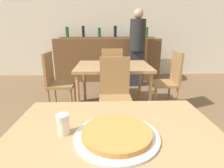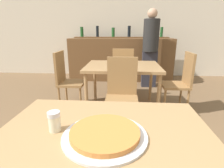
{
  "view_description": "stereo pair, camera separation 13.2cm",
  "coord_description": "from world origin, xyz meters",
  "px_view_note": "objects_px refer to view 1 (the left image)",
  "views": [
    {
      "loc": [
        -0.04,
        -0.71,
        1.25
      ],
      "look_at": [
        0.0,
        0.55,
        0.86
      ],
      "focal_mm": 28.0,
      "sensor_mm": 36.0,
      "label": 1
    },
    {
      "loc": [
        0.09,
        -0.71,
        1.25
      ],
      "look_at": [
        0.0,
        0.55,
        0.86
      ],
      "focal_mm": 28.0,
      "sensor_mm": 36.0,
      "label": 2
    }
  ],
  "objects_px": {
    "chair_far_side_front": "(115,91)",
    "chair_far_side_back": "(112,70)",
    "pizza_tray": "(117,134)",
    "chair_far_side_right": "(169,78)",
    "chair_far_side_left": "(56,79)",
    "person_standing": "(137,46)",
    "cheese_shaker": "(63,124)"
  },
  "relations": [
    {
      "from": "chair_far_side_back",
      "to": "pizza_tray",
      "type": "bearing_deg",
      "value": 88.56
    },
    {
      "from": "chair_far_side_back",
      "to": "pizza_tray",
      "type": "height_order",
      "value": "chair_far_side_back"
    },
    {
      "from": "chair_far_side_left",
      "to": "person_standing",
      "type": "distance_m",
      "value": 2.0
    },
    {
      "from": "chair_far_side_right",
      "to": "pizza_tray",
      "type": "height_order",
      "value": "chair_far_side_right"
    },
    {
      "from": "cheese_shaker",
      "to": "chair_far_side_left",
      "type": "bearing_deg",
      "value": 106.91
    },
    {
      "from": "chair_far_side_front",
      "to": "cheese_shaker",
      "type": "bearing_deg",
      "value": -103.93
    },
    {
      "from": "pizza_tray",
      "to": "person_standing",
      "type": "xyz_separation_m",
      "value": [
        0.65,
        3.21,
        0.14
      ]
    },
    {
      "from": "chair_far_side_back",
      "to": "cheese_shaker",
      "type": "xyz_separation_m",
      "value": [
        -0.32,
        -2.5,
        0.29
      ]
    },
    {
      "from": "chair_far_side_right",
      "to": "person_standing",
      "type": "relative_size",
      "value": 0.55
    },
    {
      "from": "chair_far_side_back",
      "to": "person_standing",
      "type": "bearing_deg",
      "value": -131.14
    },
    {
      "from": "chair_far_side_front",
      "to": "chair_far_side_left",
      "type": "relative_size",
      "value": 1.0
    },
    {
      "from": "chair_far_side_right",
      "to": "cheese_shaker",
      "type": "distance_m",
      "value": 2.28
    },
    {
      "from": "chair_far_side_front",
      "to": "pizza_tray",
      "type": "distance_m",
      "value": 1.37
    },
    {
      "from": "chair_far_side_back",
      "to": "cheese_shaker",
      "type": "relative_size",
      "value": 9.0
    },
    {
      "from": "chair_far_side_right",
      "to": "chair_far_side_left",
      "type": "bearing_deg",
      "value": -90.0
    },
    {
      "from": "chair_far_side_back",
      "to": "chair_far_side_left",
      "type": "relative_size",
      "value": 1.0
    },
    {
      "from": "pizza_tray",
      "to": "cheese_shaker",
      "type": "height_order",
      "value": "cheese_shaker"
    },
    {
      "from": "chair_far_side_left",
      "to": "pizza_tray",
      "type": "bearing_deg",
      "value": -156.65
    },
    {
      "from": "chair_far_side_left",
      "to": "person_standing",
      "type": "relative_size",
      "value": 0.55
    },
    {
      "from": "cheese_shaker",
      "to": "chair_far_side_right",
      "type": "bearing_deg",
      "value": 57.21
    },
    {
      "from": "chair_far_side_front",
      "to": "chair_far_side_right",
      "type": "distance_m",
      "value": 1.08
    },
    {
      "from": "chair_far_side_front",
      "to": "pizza_tray",
      "type": "bearing_deg",
      "value": -92.72
    },
    {
      "from": "person_standing",
      "to": "chair_far_side_front",
      "type": "bearing_deg",
      "value": -107.46
    },
    {
      "from": "chair_far_side_front",
      "to": "chair_far_side_back",
      "type": "relative_size",
      "value": 1.0
    },
    {
      "from": "chair_far_side_right",
      "to": "pizza_tray",
      "type": "bearing_deg",
      "value": -26.45
    },
    {
      "from": "chair_far_side_left",
      "to": "pizza_tray",
      "type": "height_order",
      "value": "chair_far_side_left"
    },
    {
      "from": "chair_far_side_right",
      "to": "person_standing",
      "type": "height_order",
      "value": "person_standing"
    },
    {
      "from": "pizza_tray",
      "to": "chair_far_side_front",
      "type": "bearing_deg",
      "value": 87.28
    },
    {
      "from": "cheese_shaker",
      "to": "chair_far_side_front",
      "type": "bearing_deg",
      "value": 76.07
    },
    {
      "from": "chair_far_side_left",
      "to": "person_standing",
      "type": "bearing_deg",
      "value": -49.54
    },
    {
      "from": "pizza_tray",
      "to": "person_standing",
      "type": "bearing_deg",
      "value": 78.53
    },
    {
      "from": "chair_far_side_back",
      "to": "person_standing",
      "type": "distance_m",
      "value": 0.97
    }
  ]
}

